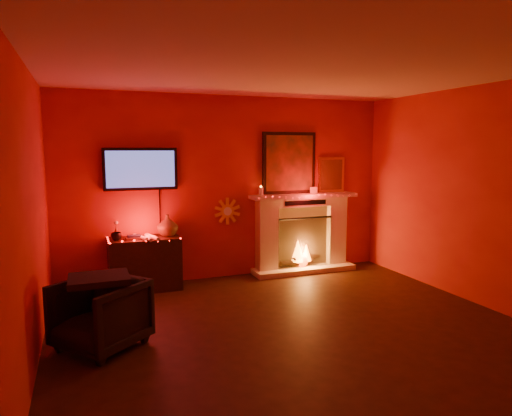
{
  "coord_description": "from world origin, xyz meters",
  "views": [
    {
      "loc": [
        -2.05,
        -3.97,
        1.93
      ],
      "look_at": [
        0.11,
        1.7,
        1.14
      ],
      "focal_mm": 32.0,
      "sensor_mm": 36.0,
      "label": 1
    }
  ],
  "objects_px": {
    "tv": "(141,169)",
    "armchair": "(100,314)",
    "fireplace": "(302,226)",
    "console_table": "(146,260)",
    "sunburst_clock": "(227,211)"
  },
  "relations": [
    {
      "from": "tv",
      "to": "sunburst_clock",
      "type": "xyz_separation_m",
      "value": [
        1.25,
        0.03,
        -0.65
      ]
    },
    {
      "from": "sunburst_clock",
      "to": "console_table",
      "type": "height_order",
      "value": "sunburst_clock"
    },
    {
      "from": "sunburst_clock",
      "to": "console_table",
      "type": "distance_m",
      "value": 1.39
    },
    {
      "from": "sunburst_clock",
      "to": "armchair",
      "type": "bearing_deg",
      "value": -134.1
    },
    {
      "from": "fireplace",
      "to": "console_table",
      "type": "xyz_separation_m",
      "value": [
        -2.43,
        -0.13,
        -0.32
      ]
    },
    {
      "from": "fireplace",
      "to": "console_table",
      "type": "distance_m",
      "value": 2.45
    },
    {
      "from": "fireplace",
      "to": "armchair",
      "type": "bearing_deg",
      "value": -148.84
    },
    {
      "from": "tv",
      "to": "sunburst_clock",
      "type": "height_order",
      "value": "tv"
    },
    {
      "from": "tv",
      "to": "armchair",
      "type": "relative_size",
      "value": 1.67
    },
    {
      "from": "sunburst_clock",
      "to": "fireplace",
      "type": "bearing_deg",
      "value": -4.37
    },
    {
      "from": "fireplace",
      "to": "sunburst_clock",
      "type": "distance_m",
      "value": 1.23
    },
    {
      "from": "console_table",
      "to": "fireplace",
      "type": "bearing_deg",
      "value": 3.0
    },
    {
      "from": "armchair",
      "to": "sunburst_clock",
      "type": "bearing_deg",
      "value": 96.22
    },
    {
      "from": "fireplace",
      "to": "console_table",
      "type": "bearing_deg",
      "value": -177.0
    },
    {
      "from": "tv",
      "to": "armchair",
      "type": "xyz_separation_m",
      "value": [
        -0.65,
        -1.93,
        -1.31
      ]
    }
  ]
}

